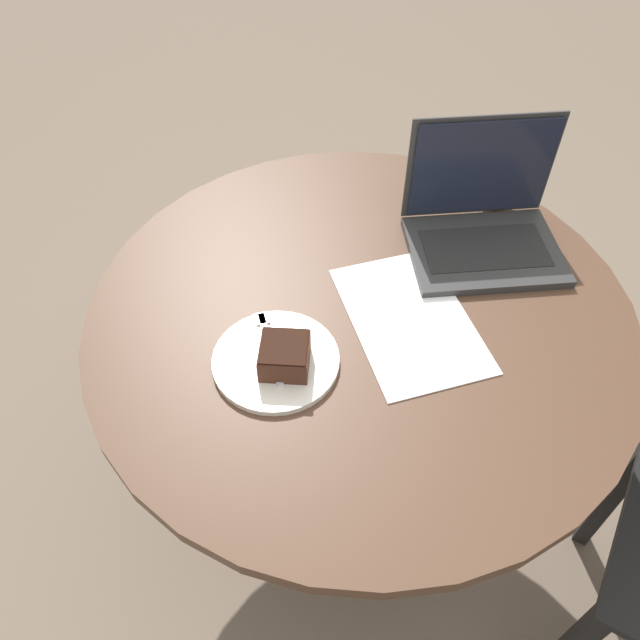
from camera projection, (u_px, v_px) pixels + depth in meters
name	position (u px, v px, depth m)	size (l,w,h in m)	color
ground_plane	(347.00, 489.00, 1.77)	(12.00, 12.00, 0.00)	#6B5B4C
dining_table	(358.00, 350.00, 1.29)	(1.05, 1.05, 0.76)	#4C3323
paper_document	(410.00, 319.00, 1.17)	(0.40, 0.35, 0.00)	white
plate	(276.00, 360.00, 1.10)	(0.23, 0.23, 0.01)	silver
cake_slice	(286.00, 357.00, 1.07)	(0.12, 0.12, 0.05)	#472619
fork	(268.00, 340.00, 1.12)	(0.16, 0.11, 0.00)	silver
coffee_glass	(498.00, 183.00, 1.37)	(0.07, 0.07, 0.10)	#997556
laptop	(483.00, 227.00, 1.28)	(0.38, 0.39, 0.25)	#2D2D2D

